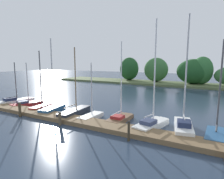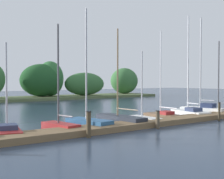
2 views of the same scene
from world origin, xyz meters
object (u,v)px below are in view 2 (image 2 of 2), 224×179
(sailboat_2, at_px, (59,124))
(mooring_piling_3, at_px, (219,111))
(sailboat_4, at_px, (119,119))
(sailboat_8, at_px, (202,108))
(sailboat_9, at_px, (219,109))
(mooring_piling_2, at_px, (158,119))
(mooring_piling_1, at_px, (89,124))
(sailboat_1, at_px, (7,130))
(sailboat_6, at_px, (162,114))
(sailboat_5, at_px, (142,118))
(sailboat_3, at_px, (87,122))
(sailboat_7, at_px, (189,111))

(sailboat_2, height_order, mooring_piling_3, sailboat_2)
(sailboat_2, height_order, sailboat_4, sailboat_4)
(sailboat_4, height_order, sailboat_8, sailboat_8)
(sailboat_9, height_order, mooring_piling_2, sailboat_9)
(sailboat_2, bearing_deg, mooring_piling_1, 176.84)
(sailboat_1, xyz_separation_m, mooring_piling_3, (14.40, -3.33, 0.40))
(mooring_piling_2, bearing_deg, sailboat_6, 41.14)
(sailboat_2, bearing_deg, sailboat_9, -97.28)
(sailboat_8, bearing_deg, sailboat_2, 81.02)
(sailboat_9, bearing_deg, mooring_piling_3, 125.60)
(sailboat_5, relative_size, mooring_piling_2, 4.55)
(sailboat_3, xyz_separation_m, sailboat_7, (10.23, 0.44, 0.00))
(sailboat_3, distance_m, mooring_piling_2, 4.34)
(sailboat_3, bearing_deg, sailboat_4, -95.73)
(mooring_piling_2, bearing_deg, sailboat_2, 152.72)
(sailboat_1, xyz_separation_m, mooring_piling_1, (3.17, -3.20, 0.40))
(sailboat_7, distance_m, mooring_piling_3, 3.28)
(sailboat_5, distance_m, mooring_piling_3, 5.76)
(sailboat_4, bearing_deg, sailboat_8, -90.58)
(sailboat_2, relative_size, mooring_piling_2, 5.64)
(sailboat_3, bearing_deg, sailboat_9, -99.43)
(mooring_piling_2, bearing_deg, sailboat_4, 105.01)
(sailboat_4, xyz_separation_m, sailboat_8, (9.81, 0.56, 0.11))
(mooring_piling_1, bearing_deg, sailboat_6, 20.83)
(sailboat_1, xyz_separation_m, sailboat_6, (12.03, 0.17, 0.02))
(sailboat_8, bearing_deg, mooring_piling_2, 99.14)
(sailboat_3, bearing_deg, sailboat_8, -97.91)
(sailboat_8, height_order, mooring_piling_3, sailboat_8)
(sailboat_4, height_order, sailboat_7, sailboat_7)
(sailboat_7, xyz_separation_m, sailboat_8, (2.27, 0.40, 0.07))
(mooring_piling_2, relative_size, mooring_piling_3, 0.81)
(sailboat_7, bearing_deg, sailboat_9, -75.23)
(sailboat_9, bearing_deg, mooring_piling_1, 102.85)
(sailboat_1, bearing_deg, sailboat_5, -79.60)
(sailboat_6, relative_size, sailboat_7, 0.82)
(sailboat_2, distance_m, sailboat_8, 14.37)
(sailboat_6, xyz_separation_m, sailboat_8, (5.20, 0.12, 0.18))
(sailboat_3, relative_size, mooring_piling_2, 6.65)
(mooring_piling_2, xyz_separation_m, mooring_piling_3, (6.20, -0.16, 0.13))
(sailboat_2, bearing_deg, mooring_piling_2, -126.22)
(sailboat_2, xyz_separation_m, sailboat_5, (6.54, -0.03, -0.13))
(sailboat_4, bearing_deg, mooring_piling_1, 120.69)
(sailboat_6, bearing_deg, sailboat_3, 97.61)
(sailboat_9, relative_size, mooring_piling_2, 5.95)
(sailboat_9, bearing_deg, sailboat_6, 90.57)
(sailboat_1, height_order, sailboat_8, sailboat_8)
(sailboat_6, relative_size, sailboat_8, 0.80)
(sailboat_3, bearing_deg, sailboat_5, -100.62)
(sailboat_8, distance_m, mooring_piling_3, 4.61)
(sailboat_3, xyz_separation_m, mooring_piling_1, (-1.58, -2.65, 0.28))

